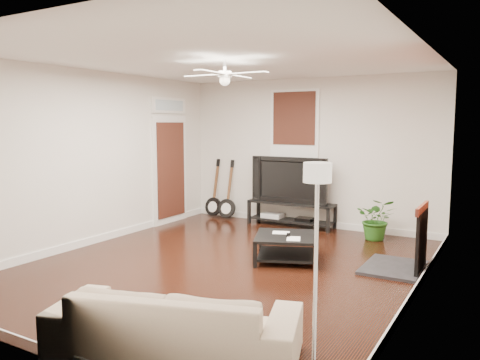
% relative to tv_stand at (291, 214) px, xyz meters
% --- Properties ---
extents(room, '(5.01, 6.01, 2.81)m').
position_rel_tv_stand_xyz_m(room, '(0.26, -2.78, 1.17)').
color(room, black).
rests_on(room, ground).
extents(brick_accent, '(0.02, 2.20, 2.80)m').
position_rel_tv_stand_xyz_m(brick_accent, '(2.74, -1.78, 1.17)').
color(brick_accent, brown).
rests_on(brick_accent, floor).
extents(fireplace, '(0.80, 1.10, 0.92)m').
position_rel_tv_stand_xyz_m(fireplace, '(2.46, -1.78, 0.23)').
color(fireplace, black).
rests_on(fireplace, floor).
extents(window_back, '(1.00, 0.06, 1.30)m').
position_rel_tv_stand_xyz_m(window_back, '(-0.04, 0.19, 1.72)').
color(window_back, '#32150D').
rests_on(window_back, wall_back).
extents(door_left, '(0.08, 1.00, 2.50)m').
position_rel_tv_stand_xyz_m(door_left, '(-2.20, -0.88, 1.02)').
color(door_left, white).
rests_on(door_left, wall_left).
extents(tv_stand, '(1.68, 0.45, 0.47)m').
position_rel_tv_stand_xyz_m(tv_stand, '(0.00, 0.00, 0.00)').
color(tv_stand, black).
rests_on(tv_stand, floor).
extents(tv, '(1.50, 0.20, 0.87)m').
position_rel_tv_stand_xyz_m(tv, '(0.00, 0.02, 0.67)').
color(tv, black).
rests_on(tv, tv_stand).
extents(coffee_table, '(1.14, 1.14, 0.37)m').
position_rel_tv_stand_xyz_m(coffee_table, '(0.89, -2.14, -0.05)').
color(coffee_table, black).
rests_on(coffee_table, floor).
extents(sofa, '(2.22, 1.40, 0.61)m').
position_rel_tv_stand_xyz_m(sofa, '(1.25, -5.18, 0.07)').
color(sofa, tan).
rests_on(sofa, floor).
extents(floor_lamp, '(0.35, 0.35, 1.69)m').
position_rel_tv_stand_xyz_m(floor_lamp, '(2.46, -5.08, 0.61)').
color(floor_lamp, silver).
rests_on(floor_lamp, floor).
extents(potted_plant, '(0.75, 0.68, 0.72)m').
position_rel_tv_stand_xyz_m(potted_plant, '(1.69, -0.27, 0.12)').
color(potted_plant, '#27621C').
rests_on(potted_plant, floor).
extents(guitar_left, '(0.40, 0.29, 1.24)m').
position_rel_tv_stand_xyz_m(guitar_left, '(-1.76, -0.03, 0.38)').
color(guitar_left, black).
rests_on(guitar_left, floor).
extents(guitar_right, '(0.40, 0.29, 1.24)m').
position_rel_tv_stand_xyz_m(guitar_right, '(-1.41, -0.06, 0.38)').
color(guitar_right, black).
rests_on(guitar_right, floor).
extents(ceiling_fan, '(1.24, 1.24, 0.32)m').
position_rel_tv_stand_xyz_m(ceiling_fan, '(0.26, -2.78, 2.37)').
color(ceiling_fan, white).
rests_on(ceiling_fan, ceiling).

